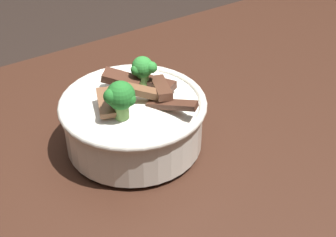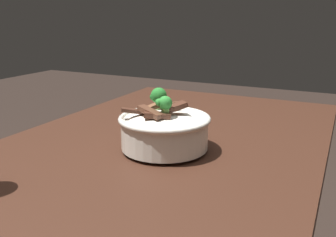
{
  "view_description": "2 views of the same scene",
  "coord_description": "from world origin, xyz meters",
  "views": [
    {
      "loc": [
        0.37,
        0.48,
        1.26
      ],
      "look_at": [
        0.06,
        -0.0,
        0.84
      ],
      "focal_mm": 51.19,
      "sensor_mm": 36.0,
      "label": 1
    },
    {
      "loc": [
        -0.65,
        -0.41,
        1.1
      ],
      "look_at": [
        0.11,
        -0.04,
        0.86
      ],
      "focal_mm": 39.37,
      "sensor_mm": 36.0,
      "label": 2
    }
  ],
  "objects": [
    {
      "name": "dining_table",
      "position": [
        0.0,
        0.0,
        0.66
      ],
      "size": [
        1.56,
        0.78,
        0.78
      ],
      "color": "#381E14",
      "rests_on": "ground"
    },
    {
      "name": "rice_bowl",
      "position": [
        0.1,
        -0.03,
        0.84
      ],
      "size": [
        0.22,
        0.22,
        0.15
      ],
      "color": "silver",
      "rests_on": "dining_table"
    },
    {
      "name": "chopsticks_pair",
      "position": [
        0.53,
        0.15,
        0.78
      ],
      "size": [
        0.12,
        0.21,
        0.01
      ],
      "color": "#28231E",
      "rests_on": "dining_table"
    }
  ]
}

